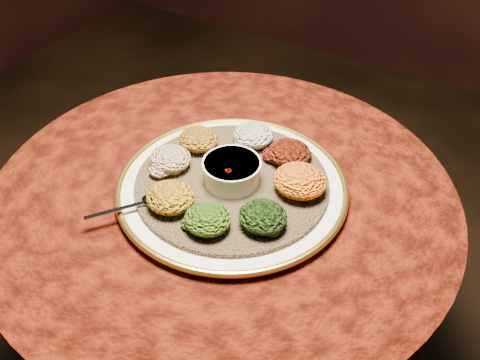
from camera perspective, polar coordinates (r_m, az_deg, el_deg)
The scene contains 13 objects.
table at distance 1.22m, azimuth -1.72°, elevation -7.29°, with size 0.96×0.96×0.73m.
platter at distance 1.08m, azimuth -0.86°, elevation -0.76°, with size 0.47×0.47×0.02m.
injera at distance 1.08m, azimuth -0.87°, elevation -0.33°, with size 0.39×0.39×0.01m, color brown.
stew_bowl at distance 1.05m, azimuth -0.89°, elevation 1.03°, with size 0.12×0.12×0.05m.
spoon at distance 1.03m, azimuth -9.99°, elevation -2.32°, with size 0.10×0.12×0.01m.
portion_ayib at distance 1.16m, azimuth 1.42°, elevation 4.80°, with size 0.09×0.08×0.04m, color beige.
portion_kitfo at distance 1.11m, azimuth 5.29°, elevation 2.90°, with size 0.09×0.09×0.04m, color black.
portion_tikil at distance 1.04m, azimuth 6.39°, elevation -0.07°, with size 0.11×0.10×0.05m, color #B06C0E.
portion_gomen at distance 0.97m, azimuth 2.45°, elevation -3.92°, with size 0.09×0.09×0.04m, color black.
portion_mixveg at distance 0.97m, azimuth -3.50°, elevation -4.20°, with size 0.09×0.08×0.04m, color #A22B0A.
portion_kik at distance 1.01m, azimuth -7.43°, elevation -1.84°, with size 0.09×0.09×0.04m, color #B98510.
portion_timatim at distance 1.10m, azimuth -7.46°, elevation 2.27°, with size 0.09×0.08×0.04m, color maroon.
portion_shiro at distance 1.15m, azimuth -4.47°, elevation 4.36°, with size 0.09×0.08×0.04m, color #9A5912.
Camera 1 is at (0.44, -0.68, 1.47)m, focal length 40.00 mm.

